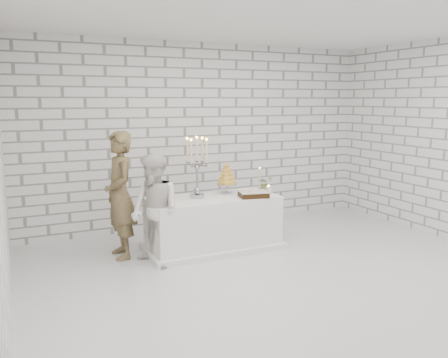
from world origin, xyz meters
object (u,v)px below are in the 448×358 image
(cake_table, at_px, (213,223))
(candelabra, at_px, (197,167))
(groom, at_px, (120,195))
(bride, at_px, (155,211))
(croquembouche, at_px, (227,178))

(cake_table, xyz_separation_m, candelabra, (-0.22, 0.05, 0.80))
(cake_table, relative_size, candelabra, 2.11)
(groom, xyz_separation_m, candelabra, (1.03, -0.17, 0.33))
(bride, height_order, croquembouche, bride)
(groom, bearing_deg, croquembouche, 84.63)
(groom, distance_m, candelabra, 1.09)
(bride, bearing_deg, candelabra, 95.87)
(groom, bearing_deg, bride, 28.77)
(cake_table, distance_m, croquembouche, 0.68)
(cake_table, bearing_deg, groom, 169.97)
(groom, relative_size, candelabra, 1.98)
(cake_table, height_order, groom, groom)
(bride, xyz_separation_m, croquembouche, (1.21, 0.45, 0.26))
(groom, height_order, bride, groom)
(candelabra, bearing_deg, bride, -153.88)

